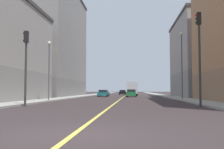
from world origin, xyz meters
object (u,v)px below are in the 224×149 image
at_px(traffic_light_right_near, 26,57).
at_px(car_teal, 104,93).
at_px(building_right_midblock, 54,43).
at_px(car_black, 122,92).
at_px(car_green, 131,93).
at_px(street_lamp_left_near, 182,59).
at_px(box_truck, 132,89).
at_px(building_left_mid, 202,58).
at_px(street_lamp_right_near, 49,64).
at_px(traffic_light_left_near, 199,46).

distance_m(traffic_light_right_near, car_teal, 31.20).
xyz_separation_m(building_right_midblock, car_black, (12.74, 21.24, -9.88)).
bearing_deg(car_green, street_lamp_left_near, -70.26).
distance_m(building_right_midblock, car_green, 18.25).
bearing_deg(car_green, traffic_light_right_near, -105.16).
height_order(traffic_light_right_near, car_green, traffic_light_right_near).
height_order(traffic_light_right_near, box_truck, traffic_light_right_near).
distance_m(building_right_midblock, traffic_light_right_near, 32.86).
distance_m(building_left_mid, car_teal, 19.05).
xyz_separation_m(car_green, car_teal, (-5.30, 1.67, -0.04)).
xyz_separation_m(street_lamp_right_near, car_green, (8.91, 20.48, -3.43)).
bearing_deg(car_green, street_lamp_right_near, -113.52).
height_order(street_lamp_right_near, car_green, street_lamp_right_near).
bearing_deg(street_lamp_right_near, car_black, 81.66).
distance_m(building_left_mid, traffic_light_right_near, 34.35).
bearing_deg(car_green, building_right_midblock, 172.34).
bearing_deg(car_teal, street_lamp_right_near, -99.26).
xyz_separation_m(building_left_mid, car_black, (-14.87, 25.03, -6.23)).
distance_m(street_lamp_left_near, car_green, 18.42).
bearing_deg(traffic_light_left_near, box_truck, 97.15).
bearing_deg(car_black, box_truck, -78.83).
relative_size(car_green, box_truck, 0.54).
height_order(building_left_mid, traffic_light_left_near, building_left_mid).
bearing_deg(building_left_mid, traffic_light_left_near, -104.93).
bearing_deg(building_left_mid, car_green, 172.01).
relative_size(traffic_light_left_near, traffic_light_right_near, 1.20).
relative_size(street_lamp_left_near, car_black, 1.82).
xyz_separation_m(car_black, car_teal, (-2.80, -21.62, -0.00)).
bearing_deg(street_lamp_left_near, car_teal, 121.48).
height_order(street_lamp_left_near, car_black, street_lamp_left_near).
relative_size(building_right_midblock, car_teal, 5.41).
height_order(building_right_midblock, box_truck, building_right_midblock).
height_order(building_left_mid, box_truck, building_left_mid).
xyz_separation_m(building_left_mid, box_truck, (-12.28, 11.92, -5.28)).
distance_m(car_green, car_teal, 5.56).
xyz_separation_m(building_right_midblock, traffic_light_left_near, (20.28, -31.31, -6.11)).
distance_m(traffic_light_right_near, car_black, 52.92).
distance_m(traffic_light_right_near, street_lamp_left_near, 18.72).
relative_size(traffic_light_left_near, street_lamp_left_near, 0.86).
bearing_deg(traffic_light_right_near, building_left_mid, 53.58).
distance_m(street_lamp_left_near, box_truck, 27.90).
xyz_separation_m(building_right_midblock, car_green, (15.24, -2.05, -9.84)).
xyz_separation_m(building_left_mid, traffic_light_left_near, (-7.34, -27.52, -2.46)).
bearing_deg(street_lamp_right_near, traffic_light_left_near, -32.20).
xyz_separation_m(traffic_light_right_near, box_truck, (8.02, 39.44, -2.15)).
distance_m(car_black, car_teal, 21.80).
distance_m(traffic_light_right_near, street_lamp_right_near, 8.85).
height_order(building_left_mid, building_right_midblock, building_right_midblock).
xyz_separation_m(street_lamp_left_near, car_teal, (-11.36, 18.54, -4.29)).
relative_size(building_left_mid, building_right_midblock, 0.73).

